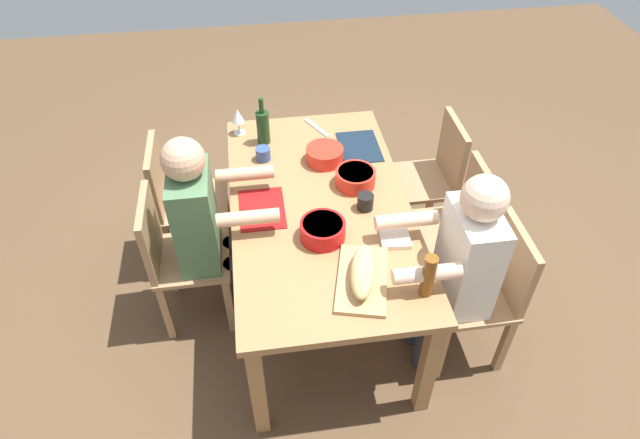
% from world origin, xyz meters
% --- Properties ---
extents(ground_plane, '(8.00, 8.00, 0.00)m').
position_xyz_m(ground_plane, '(0.00, 0.00, 0.00)').
color(ground_plane, brown).
extents(dining_table, '(1.69, 0.92, 0.74)m').
position_xyz_m(dining_table, '(0.00, 0.00, 0.65)').
color(dining_table, '#9E7044').
rests_on(dining_table, ground_plane).
extents(chair_far_left, '(0.40, 0.40, 0.85)m').
position_xyz_m(chair_far_left, '(-0.46, 0.78, 0.48)').
color(chair_far_left, '#A87F56').
rests_on(chair_far_left, ground_plane).
extents(chair_far_right, '(0.40, 0.40, 0.85)m').
position_xyz_m(chair_far_right, '(0.46, 0.78, 0.48)').
color(chair_far_right, '#A87F56').
rests_on(chair_far_right, ground_plane).
extents(diner_far_right, '(0.41, 0.53, 1.20)m').
position_xyz_m(diner_far_right, '(0.46, 0.60, 0.70)').
color(diner_far_right, '#2D2D38').
rests_on(diner_far_right, ground_plane).
extents(chair_near_left, '(0.40, 0.40, 0.85)m').
position_xyz_m(chair_near_left, '(-0.46, -0.78, 0.48)').
color(chair_near_left, '#A87F56').
rests_on(chair_near_left, ground_plane).
extents(chair_near_center, '(0.40, 0.40, 0.85)m').
position_xyz_m(chair_near_center, '(0.00, -0.78, 0.48)').
color(chair_near_center, '#A87F56').
rests_on(chair_near_center, ground_plane).
extents(diner_near_center, '(0.41, 0.53, 1.20)m').
position_xyz_m(diner_near_center, '(0.00, -0.60, 0.70)').
color(diner_near_center, '#2D2D38').
rests_on(diner_near_center, ground_plane).
extents(chair_far_center, '(0.40, 0.40, 0.85)m').
position_xyz_m(chair_far_center, '(0.00, 0.78, 0.48)').
color(chair_far_center, '#A87F56').
rests_on(chair_far_center, ground_plane).
extents(serving_bowl_salad, '(0.21, 0.21, 0.09)m').
position_xyz_m(serving_bowl_salad, '(-0.13, 0.21, 0.79)').
color(serving_bowl_salad, red).
rests_on(serving_bowl_salad, dining_table).
extents(serving_bowl_greens, '(0.22, 0.22, 0.09)m').
position_xyz_m(serving_bowl_greens, '(0.25, -0.02, 0.79)').
color(serving_bowl_greens, red).
rests_on(serving_bowl_greens, dining_table).
extents(serving_bowl_fruit, '(0.21, 0.21, 0.09)m').
position_xyz_m(serving_bowl_fruit, '(-0.36, 0.08, 0.79)').
color(serving_bowl_fruit, red).
rests_on(serving_bowl_fruit, dining_table).
extents(cutting_board, '(0.44, 0.31, 0.02)m').
position_xyz_m(cutting_board, '(0.54, 0.11, 0.75)').
color(cutting_board, tan).
rests_on(cutting_board, dining_table).
extents(bread_loaf, '(0.34, 0.19, 0.09)m').
position_xyz_m(bread_loaf, '(0.54, 0.11, 0.81)').
color(bread_loaf, tan).
rests_on(bread_loaf, cutting_board).
extents(wine_bottle, '(0.08, 0.08, 0.29)m').
position_xyz_m(wine_bottle, '(-0.60, -0.25, 0.85)').
color(wine_bottle, '#193819').
rests_on(wine_bottle, dining_table).
extents(beer_bottle, '(0.06, 0.06, 0.22)m').
position_xyz_m(beer_bottle, '(0.65, 0.37, 0.85)').
color(beer_bottle, brown).
rests_on(beer_bottle, dining_table).
extents(wine_glass, '(0.08, 0.08, 0.17)m').
position_xyz_m(wine_glass, '(-0.71, -0.39, 0.86)').
color(wine_glass, silver).
rests_on(wine_glass, dining_table).
extents(placemat_far_left, '(0.32, 0.23, 0.01)m').
position_xyz_m(placemat_far_left, '(-0.46, 0.30, 0.74)').
color(placemat_far_left, '#142333').
rests_on(placemat_far_left, dining_table).
extents(cup_near_left, '(0.08, 0.08, 0.08)m').
position_xyz_m(cup_near_left, '(-0.43, -0.26, 0.78)').
color(cup_near_left, '#334C8C').
rests_on(cup_near_left, dining_table).
extents(placemat_near_center, '(0.32, 0.23, 0.01)m').
position_xyz_m(placemat_near_center, '(0.00, -0.30, 0.74)').
color(placemat_near_center, maroon).
rests_on(placemat_near_center, dining_table).
extents(cup_far_center, '(0.08, 0.08, 0.08)m').
position_xyz_m(cup_far_center, '(0.07, 0.22, 0.78)').
color(cup_far_center, black).
rests_on(cup_far_center, dining_table).
extents(carving_knife, '(0.21, 0.13, 0.01)m').
position_xyz_m(carving_knife, '(-0.70, 0.08, 0.74)').
color(carving_knife, silver).
rests_on(carving_knife, dining_table).
extents(napkin_stack, '(0.15, 0.15, 0.02)m').
position_xyz_m(napkin_stack, '(0.31, 0.32, 0.75)').
color(napkin_stack, white).
rests_on(napkin_stack, dining_table).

